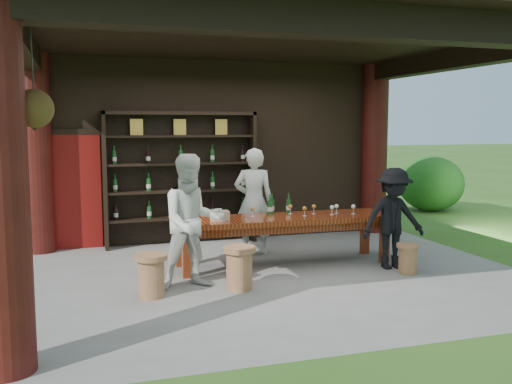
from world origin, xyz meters
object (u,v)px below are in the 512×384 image
object	(u,v)px
tasting_table	(283,224)
napkin_basket	(220,216)
host	(254,201)
guest_man	(393,218)
stool_near_right	(408,258)
stool_far_left	(151,275)
stool_near_left	(239,267)
guest_woman	(192,221)
wine_shelf	(181,179)

from	to	relation	value
tasting_table	napkin_basket	distance (m)	1.03
tasting_table	napkin_basket	world-z (taller)	napkin_basket
host	guest_man	xyz separation A→B (m)	(1.70, -1.52, -0.13)
stool_near_right	stool_far_left	bearing A→B (deg)	-179.43
stool_near_left	guest_man	size ratio (longest dim) A/B	0.38
stool_near_right	guest_woman	size ratio (longest dim) A/B	0.25
tasting_table	guest_woman	size ratio (longest dim) A/B	1.90
stool_near_left	stool_far_left	distance (m)	1.14
guest_woman	napkin_basket	distance (m)	0.92
stool_near_right	guest_woman	distance (m)	3.17
stool_near_left	napkin_basket	distance (m)	1.13
wine_shelf	tasting_table	bearing A→B (deg)	-58.25
wine_shelf	stool_far_left	bearing A→B (deg)	-106.90
host	stool_far_left	bearing A→B (deg)	62.52
stool_near_left	stool_near_right	xyz separation A→B (m)	(2.53, 0.03, -0.07)
host	napkin_basket	size ratio (longest dim) A/B	6.78
stool_near_right	stool_far_left	world-z (taller)	stool_far_left
wine_shelf	stool_near_left	xyz separation A→B (m)	(0.21, -3.04, -0.89)
tasting_table	guest_woman	bearing A→B (deg)	-152.99
stool_near_left	host	world-z (taller)	host
wine_shelf	stool_near_right	world-z (taller)	wine_shelf
stool_near_left	napkin_basket	bearing A→B (deg)	90.48
host	guest_woman	distance (m)	2.11
tasting_table	stool_near_right	size ratio (longest dim) A/B	7.68
guest_man	stool_near_right	bearing A→B (deg)	-80.10
host	napkin_basket	xyz separation A→B (m)	(-0.79, -0.89, -0.06)
guest_man	stool_far_left	bearing A→B (deg)	-172.11
stool_far_left	host	xyz separation A→B (m)	(1.92, 1.90, 0.59)
wine_shelf	guest_woman	xyz separation A→B (m)	(-0.35, -2.77, -0.30)
wine_shelf	tasting_table	world-z (taller)	wine_shelf
tasting_table	guest_man	distance (m)	1.64
tasting_table	guest_man	world-z (taller)	guest_man
stool_near_right	guest_man	distance (m)	0.63
stool_near_left	guest_woman	size ratio (longest dim) A/B	0.32
stool_far_left	host	bearing A→B (deg)	44.69
stool_near_left	host	size ratio (longest dim) A/B	0.32
napkin_basket	guest_man	bearing A→B (deg)	-14.15
guest_woman	guest_man	world-z (taller)	guest_woman
stool_near_left	host	distance (m)	2.14
stool_near_left	napkin_basket	size ratio (longest dim) A/B	2.18
wine_shelf	stool_far_left	distance (m)	3.31
stool_near_left	tasting_table	bearing A→B (deg)	46.98
stool_far_left	guest_woman	xyz separation A→B (m)	(0.58, 0.28, 0.59)
stool_far_left	napkin_basket	bearing A→B (deg)	41.80
stool_near_right	guest_man	world-z (taller)	guest_man
tasting_table	host	xyz separation A→B (m)	(-0.22, 0.82, 0.25)
stool_far_left	guest_man	distance (m)	3.67
stool_far_left	guest_man	size ratio (longest dim) A/B	0.36
stool_near_left	guest_woman	bearing A→B (deg)	153.58
tasting_table	stool_far_left	size ratio (longest dim) A/B	6.17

